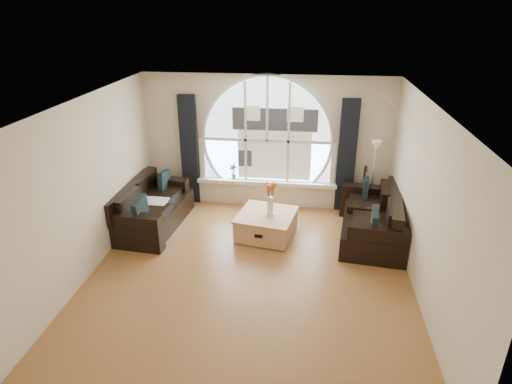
{
  "coord_description": "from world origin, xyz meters",
  "views": [
    {
      "loc": [
        0.81,
        -5.66,
        3.95
      ],
      "look_at": [
        0.0,
        0.9,
        1.05
      ],
      "focal_mm": 30.36,
      "sensor_mm": 36.0,
      "label": 1
    }
  ],
  "objects_px": {
    "vase_flowers": "(270,195)",
    "potted_plant": "(233,172)",
    "guitar": "(363,189)",
    "sofa_left": "(152,207)",
    "floor_lamp": "(372,181)",
    "sofa_right": "(371,218)",
    "coffee_chest": "(266,224)"
  },
  "relations": [
    {
      "from": "coffee_chest",
      "to": "potted_plant",
      "type": "distance_m",
      "value": 1.64
    },
    {
      "from": "coffee_chest",
      "to": "floor_lamp",
      "type": "bearing_deg",
      "value": 36.74
    },
    {
      "from": "sofa_left",
      "to": "potted_plant",
      "type": "bearing_deg",
      "value": 47.49
    },
    {
      "from": "sofa_right",
      "to": "floor_lamp",
      "type": "distance_m",
      "value": 0.89
    },
    {
      "from": "vase_flowers",
      "to": "potted_plant",
      "type": "height_order",
      "value": "vase_flowers"
    },
    {
      "from": "vase_flowers",
      "to": "guitar",
      "type": "bearing_deg",
      "value": 34.51
    },
    {
      "from": "vase_flowers",
      "to": "floor_lamp",
      "type": "height_order",
      "value": "floor_lamp"
    },
    {
      "from": "coffee_chest",
      "to": "sofa_left",
      "type": "bearing_deg",
      "value": -172.14
    },
    {
      "from": "floor_lamp",
      "to": "potted_plant",
      "type": "distance_m",
      "value": 2.81
    },
    {
      "from": "sofa_left",
      "to": "coffee_chest",
      "type": "distance_m",
      "value": 2.2
    },
    {
      "from": "coffee_chest",
      "to": "guitar",
      "type": "relative_size",
      "value": 0.94
    },
    {
      "from": "coffee_chest",
      "to": "sofa_right",
      "type": "bearing_deg",
      "value": 15.63
    },
    {
      "from": "coffee_chest",
      "to": "potted_plant",
      "type": "relative_size",
      "value": 3.06
    },
    {
      "from": "vase_flowers",
      "to": "sofa_right",
      "type": "bearing_deg",
      "value": 5.94
    },
    {
      "from": "sofa_left",
      "to": "floor_lamp",
      "type": "height_order",
      "value": "floor_lamp"
    },
    {
      "from": "sofa_right",
      "to": "vase_flowers",
      "type": "height_order",
      "value": "vase_flowers"
    },
    {
      "from": "potted_plant",
      "to": "coffee_chest",
      "type": "bearing_deg",
      "value": -57.98
    },
    {
      "from": "vase_flowers",
      "to": "potted_plant",
      "type": "xyz_separation_m",
      "value": [
        -0.9,
        1.36,
        -0.12
      ]
    },
    {
      "from": "vase_flowers",
      "to": "sofa_left",
      "type": "bearing_deg",
      "value": 176.61
    },
    {
      "from": "floor_lamp",
      "to": "coffee_chest",
      "type": "bearing_deg",
      "value": -153.94
    },
    {
      "from": "sofa_right",
      "to": "potted_plant",
      "type": "distance_m",
      "value": 2.97
    },
    {
      "from": "guitar",
      "to": "sofa_right",
      "type": "bearing_deg",
      "value": -85.99
    },
    {
      "from": "coffee_chest",
      "to": "guitar",
      "type": "height_order",
      "value": "guitar"
    },
    {
      "from": "coffee_chest",
      "to": "vase_flowers",
      "type": "bearing_deg",
      "value": -10.6
    },
    {
      "from": "sofa_left",
      "to": "guitar",
      "type": "bearing_deg",
      "value": 20.28
    },
    {
      "from": "sofa_right",
      "to": "floor_lamp",
      "type": "relative_size",
      "value": 1.21
    },
    {
      "from": "vase_flowers",
      "to": "guitar",
      "type": "distance_m",
      "value": 2.15
    },
    {
      "from": "sofa_right",
      "to": "coffee_chest",
      "type": "bearing_deg",
      "value": -167.99
    },
    {
      "from": "coffee_chest",
      "to": "floor_lamp",
      "type": "xyz_separation_m",
      "value": [
        1.95,
        0.95,
        0.56
      ]
    },
    {
      "from": "sofa_right",
      "to": "potted_plant",
      "type": "bearing_deg",
      "value": 163.62
    },
    {
      "from": "coffee_chest",
      "to": "floor_lamp",
      "type": "height_order",
      "value": "floor_lamp"
    },
    {
      "from": "guitar",
      "to": "sofa_left",
      "type": "bearing_deg",
      "value": -164.15
    }
  ]
}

